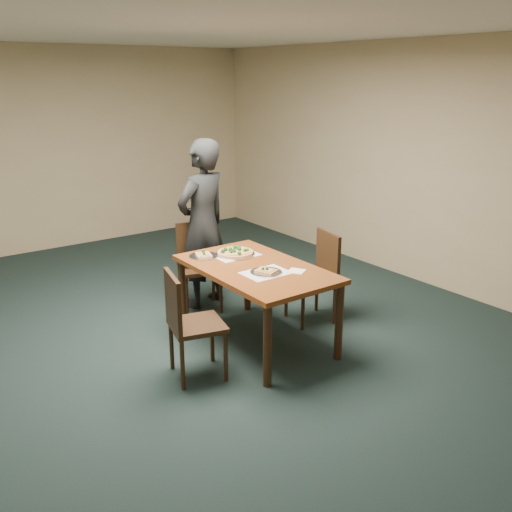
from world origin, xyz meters
TOP-DOWN VIEW (x-y plane):
  - ground at (0.00, 0.00)m, footprint 8.00×8.00m
  - room_shell at (0.00, 0.00)m, footprint 8.00×8.00m
  - dining_table at (0.40, -0.18)m, footprint 0.90×1.50m
  - chair_far at (0.43, 0.89)m, footprint 0.54×0.54m
  - chair_left at (-0.42, -0.37)m, footprint 0.51×0.51m
  - chair_right at (1.22, -0.11)m, footprint 0.50×0.50m
  - diner at (0.51, 0.92)m, footprint 0.74×0.58m
  - placemat_main at (0.45, 0.22)m, footprint 0.42×0.32m
  - placemat_near at (0.37, -0.38)m, footprint 0.40×0.30m
  - pizza_pan at (0.44, 0.22)m, footprint 0.38×0.38m
  - slice_plate_near at (0.37, -0.38)m, footprint 0.28×0.28m
  - slice_plate_far at (0.17, 0.35)m, footprint 0.28×0.28m
  - napkin at (0.61, -0.50)m, footprint 0.19×0.19m

SIDE VIEW (x-z plane):
  - ground at x=0.00m, z-range 0.00..0.00m
  - chair_far at x=0.43m, z-range 0.06..0.97m
  - chair_left at x=-0.42m, z-range 0.06..0.97m
  - chair_right at x=1.22m, z-range 0.06..0.97m
  - dining_table at x=0.40m, z-range 0.28..1.03m
  - placemat_main at x=0.45m, z-range 0.75..0.75m
  - placemat_near at x=0.37m, z-range 0.75..0.75m
  - napkin at x=0.61m, z-range 0.75..0.76m
  - slice_plate_far at x=0.17m, z-range 0.73..0.79m
  - slice_plate_near at x=0.37m, z-range 0.74..0.79m
  - pizza_pan at x=0.44m, z-range 0.74..0.81m
  - diner at x=0.51m, z-range 0.00..1.79m
  - room_shell at x=0.00m, z-range -2.26..5.74m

